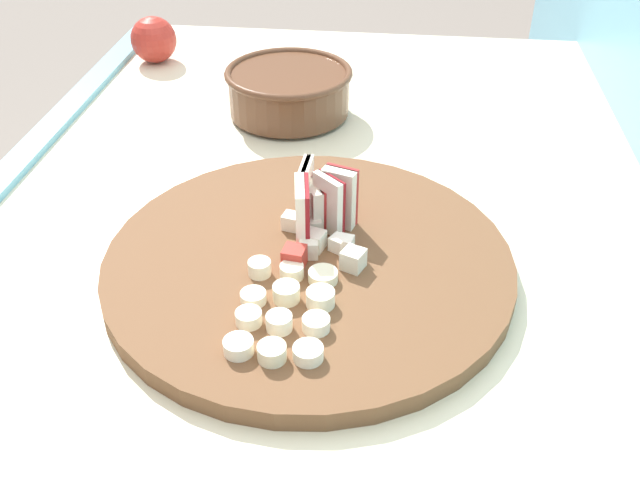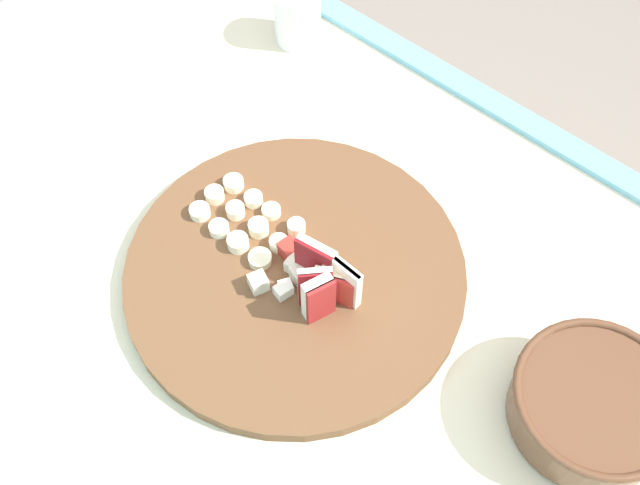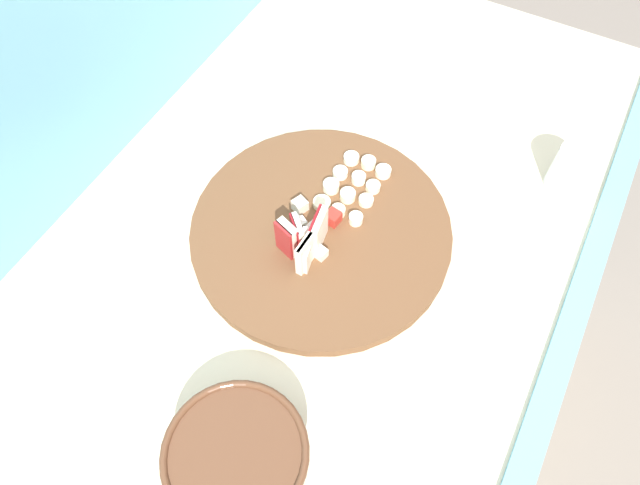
{
  "view_description": "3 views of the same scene",
  "coord_description": "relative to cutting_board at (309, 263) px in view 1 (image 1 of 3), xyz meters",
  "views": [
    {
      "loc": [
        0.58,
        0.09,
        1.39
      ],
      "look_at": [
        0.0,
        0.02,
        0.97
      ],
      "focal_mm": 39.48,
      "sensor_mm": 36.0,
      "label": 1
    },
    {
      "loc": [
        -0.33,
        0.36,
        1.76
      ],
      "look_at": [
        -0.0,
        -0.02,
        1.0
      ],
      "focal_mm": 43.34,
      "sensor_mm": 36.0,
      "label": 2
    },
    {
      "loc": [
        -0.43,
        -0.23,
        1.73
      ],
      "look_at": [
        -0.02,
        -0.01,
        0.98
      ],
      "focal_mm": 32.51,
      "sensor_mm": 36.0,
      "label": 3
    }
  ],
  "objects": [
    {
      "name": "apple_wedge_fan",
      "position": [
        -0.05,
        0.0,
        0.04
      ],
      "size": [
        0.09,
        0.07,
        0.07
      ],
      "color": "maroon",
      "rests_on": "cutting_board"
    },
    {
      "name": "apple_dice_pile",
      "position": [
        -0.01,
        0.01,
        0.02
      ],
      "size": [
        0.09,
        0.1,
        0.02
      ],
      "color": "#EFE5CC",
      "rests_on": "cutting_board"
    },
    {
      "name": "cutting_board",
      "position": [
        0.0,
        0.0,
        0.0
      ],
      "size": [
        0.42,
        0.42,
        0.02
      ],
      "primitive_type": "cylinder",
      "color": "brown",
      "rests_on": "tiled_countertop"
    },
    {
      "name": "whole_apple",
      "position": [
        -0.54,
        -0.33,
        0.03
      ],
      "size": [
        0.08,
        0.08,
        0.08
      ],
      "primitive_type": "sphere",
      "color": "#B22D23",
      "rests_on": "tiled_countertop"
    },
    {
      "name": "ceramic_bowl",
      "position": [
        -0.36,
        -0.08,
        0.03
      ],
      "size": [
        0.18,
        0.18,
        0.07
      ],
      "color": "brown",
      "rests_on": "tiled_countertop"
    },
    {
      "name": "banana_slice_rows",
      "position": [
        0.09,
        -0.01,
        0.02
      ],
      "size": [
        0.14,
        0.09,
        0.02
      ],
      "color": "#F4EAC6",
      "rests_on": "cutting_board"
    }
  ]
}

